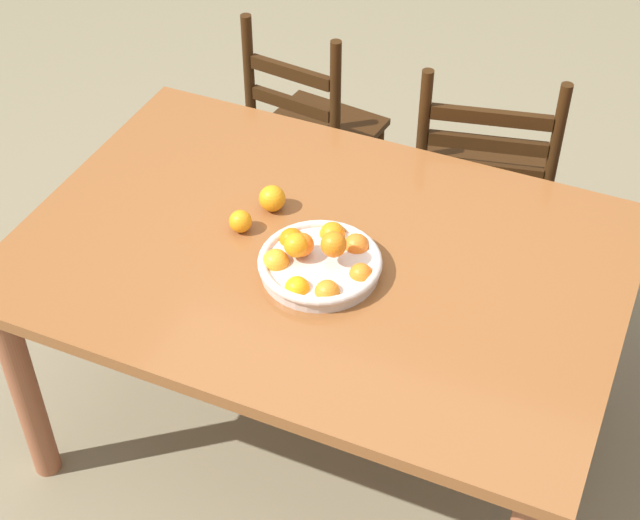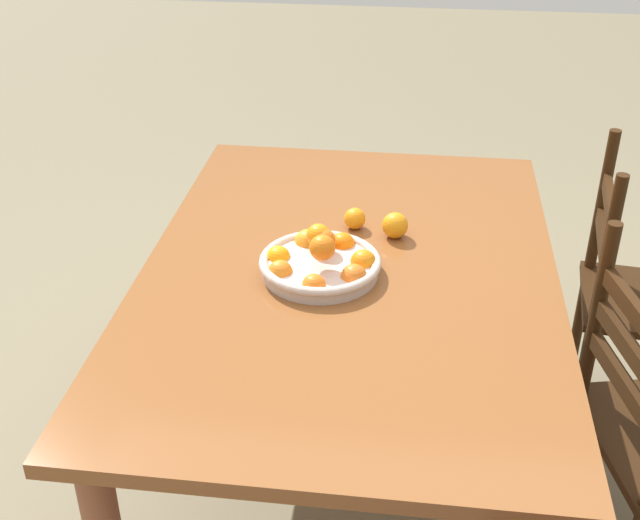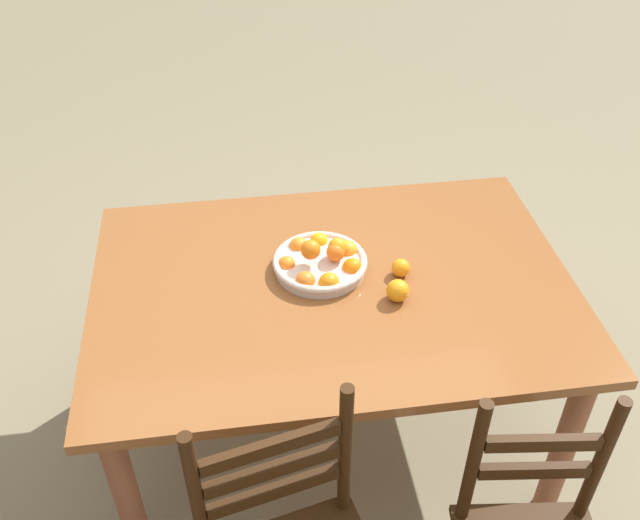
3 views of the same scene
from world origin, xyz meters
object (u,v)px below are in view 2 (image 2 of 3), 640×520
orange_loose_0 (395,225)px  orange_loose_1 (355,219)px  chair_near_window (633,303)px  fruit_bowl (321,262)px  dining_table (349,300)px

orange_loose_0 → orange_loose_1: size_ratio=1.19×
orange_loose_0 → orange_loose_1: 0.12m
chair_near_window → fruit_bowl: bearing=121.9°
chair_near_window → orange_loose_1: 0.93m
dining_table → chair_near_window: 0.96m
fruit_bowl → orange_loose_1: 0.26m
orange_loose_0 → orange_loose_1: bearing=-108.1°
fruit_bowl → chair_near_window: bearing=115.1°
dining_table → orange_loose_1: 0.26m
dining_table → fruit_bowl: (0.03, -0.07, 0.13)m
chair_near_window → orange_loose_0: bearing=113.0°
dining_table → orange_loose_1: bearing=-178.3°
chair_near_window → orange_loose_1: size_ratio=15.41×
orange_loose_0 → orange_loose_1: orange_loose_0 is taller
orange_loose_1 → orange_loose_0: bearing=71.9°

